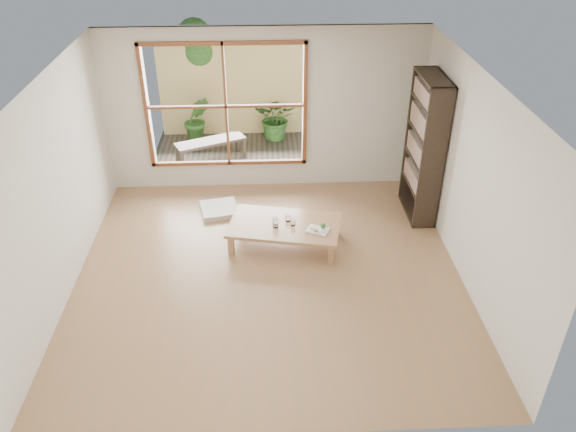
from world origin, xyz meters
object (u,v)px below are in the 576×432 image
at_px(low_table, 285,226).
at_px(food_tray, 319,229).
at_px(bookshelf, 424,148).
at_px(garden_bench, 211,143).

distance_m(low_table, food_tray, 0.50).
height_order(low_table, bookshelf, bookshelf).
bearing_deg(food_tray, low_table, -177.73).
bearing_deg(garden_bench, food_tray, -84.06).
distance_m(food_tray, garden_bench, 3.31).
xyz_separation_m(low_table, garden_bench, (-1.21, 2.67, 0.06)).
bearing_deg(low_table, food_tray, -10.51).
height_order(food_tray, garden_bench, food_tray).
relative_size(low_table, garden_bench, 1.30).
bearing_deg(bookshelf, low_table, -159.27).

